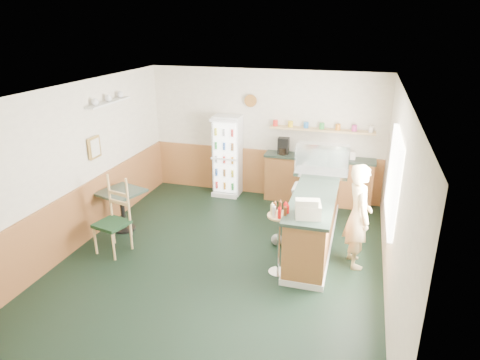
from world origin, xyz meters
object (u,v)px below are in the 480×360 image
at_px(cash_register, 308,209).
at_px(shopkeeper, 358,216).
at_px(cafe_table, 122,203).
at_px(drinks_fridge, 227,156).
at_px(display_case, 322,160).
at_px(condiment_stand, 279,228).
at_px(cafe_chair, 114,213).

xyz_separation_m(cash_register, shopkeeper, (0.70, 0.59, -0.28)).
xyz_separation_m(cash_register, cafe_table, (-3.40, 0.62, -0.57)).
distance_m(drinks_fridge, display_case, 2.37).
height_order(condiment_stand, cafe_table, condiment_stand).
height_order(drinks_fridge, cash_register, drinks_fridge).
bearing_deg(shopkeeper, drinks_fridge, 33.77).
relative_size(display_case, cash_register, 2.55).
bearing_deg(drinks_fridge, cafe_chair, -110.10).
relative_size(cash_register, cafe_chair, 0.29).
bearing_deg(display_case, cafe_chair, -149.69).
relative_size(drinks_fridge, cafe_chair, 1.38).
relative_size(drinks_fridge, shopkeeper, 1.05).
xyz_separation_m(drinks_fridge, cafe_chair, (-1.04, -2.84, -0.21)).
xyz_separation_m(display_case, shopkeeper, (0.70, -1.22, -0.44)).
height_order(shopkeeper, condiment_stand, shopkeeper).
bearing_deg(cash_register, drinks_fridge, 115.75).
relative_size(drinks_fridge, cafe_table, 2.00).
xyz_separation_m(drinks_fridge, condiment_stand, (1.70, -2.82, -0.11)).
distance_m(drinks_fridge, cash_register, 3.52).
height_order(cash_register, cafe_chair, cafe_chair).
distance_m(condiment_stand, cafe_table, 3.07).
bearing_deg(cafe_table, cafe_chair, -68.57).
distance_m(cash_register, shopkeeper, 0.96).
height_order(display_case, cafe_chair, display_case).
relative_size(drinks_fridge, condiment_stand, 1.54).
bearing_deg(cafe_table, drinks_fridge, 59.50).
bearing_deg(cafe_chair, condiment_stand, 13.36).
bearing_deg(drinks_fridge, cash_register, -53.19).
xyz_separation_m(display_case, cash_register, (0.00, -1.81, -0.16)).
bearing_deg(cafe_chair, display_case, 43.20).
relative_size(display_case, shopkeeper, 0.57).
height_order(cash_register, shopkeeper, shopkeeper).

